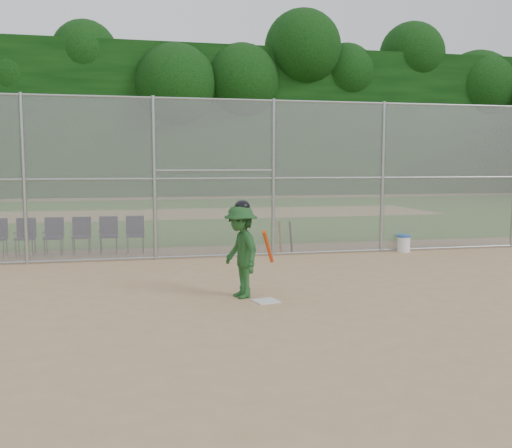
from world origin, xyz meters
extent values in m
plane|color=tan|center=(0.00, 0.00, 0.00)|extent=(100.00, 100.00, 0.00)
plane|color=#34691F|center=(0.00, 18.00, 0.01)|extent=(100.00, 100.00, 0.00)
plane|color=tan|center=(0.00, 18.00, 0.01)|extent=(24.00, 24.00, 0.00)
cube|color=gray|center=(0.00, 5.00, 2.00)|extent=(16.00, 0.02, 4.00)
cylinder|color=#9EA3A8|center=(0.00, 5.00, 3.95)|extent=(16.00, 0.05, 0.05)
cube|color=black|center=(0.00, 35.00, 5.50)|extent=(80.00, 5.00, 11.00)
cube|color=silver|center=(-0.32, 0.20, 0.01)|extent=(0.47, 0.47, 0.02)
imported|color=#1E4C21|center=(-0.69, 0.61, 0.82)|extent=(0.84, 1.18, 1.65)
ellipsoid|color=black|center=(-0.69, 0.61, 1.62)|extent=(0.27, 0.30, 0.23)
cylinder|color=#DD4314|center=(-0.29, 0.21, 0.95)|extent=(0.35, 0.61, 0.64)
cylinder|color=white|center=(4.59, 4.87, 0.20)|extent=(0.34, 0.34, 0.40)
cylinder|color=#2955B3|center=(4.59, 4.87, 0.43)|extent=(0.36, 0.36, 0.05)
cylinder|color=#D84C14|center=(1.29, 5.43, 0.42)|extent=(0.06, 0.27, 0.84)
cylinder|color=black|center=(1.59, 5.43, 0.42)|extent=(0.06, 0.30, 0.83)
camera|label=1|loc=(-2.54, -9.16, 2.35)|focal=40.00mm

